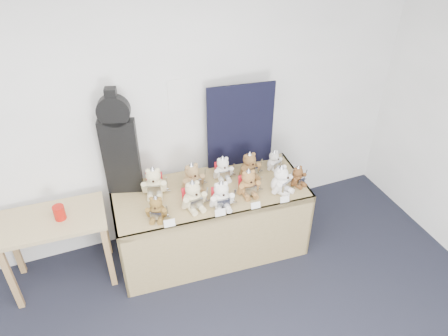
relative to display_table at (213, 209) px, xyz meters
name	(u,v)px	position (x,y,z in m)	size (l,w,h in m)	color
room_shell	(180,95)	(-0.10, 0.53, 0.91)	(6.00, 6.00, 6.00)	white
display_table	(213,209)	(0.00, 0.00, 0.00)	(1.79, 0.84, 0.72)	olive
side_table	(54,230)	(-1.35, 0.20, 0.03)	(0.90, 0.53, 0.73)	#998452
guitar_case	(119,144)	(-0.69, 0.36, 0.64)	(0.31, 0.17, 1.00)	black
navy_board	(240,126)	(0.42, 0.37, 0.57)	(0.63, 0.02, 0.84)	black
red_cup	(59,213)	(-1.27, 0.18, 0.22)	(0.09, 0.09, 0.13)	#A8130B
teddy_front_far_left	(157,209)	(-0.52, -0.11, 0.25)	(0.20, 0.19, 0.25)	brown
teddy_front_left	(193,196)	(-0.20, -0.09, 0.28)	(0.25, 0.22, 0.30)	beige
teddy_front_centre	(221,196)	(0.02, -0.16, 0.27)	(0.24, 0.20, 0.29)	silver
teddy_front_right	(248,183)	(0.31, -0.09, 0.27)	(0.23, 0.19, 0.28)	olive
teddy_front_far_right	(281,180)	(0.59, -0.16, 0.27)	(0.25, 0.24, 0.30)	white
teddy_front_end	(298,177)	(0.78, -0.13, 0.24)	(0.18, 0.17, 0.22)	brown
teddy_back_left	(154,182)	(-0.46, 0.21, 0.28)	(0.25, 0.23, 0.31)	beige
teddy_back_centre_left	(192,178)	(-0.13, 0.16, 0.27)	(0.25, 0.21, 0.30)	#9B7A4D
teddy_back_centre_right	(223,169)	(0.18, 0.21, 0.26)	(0.21, 0.18, 0.26)	white
teddy_back_right	(250,166)	(0.42, 0.15, 0.27)	(0.23, 0.19, 0.28)	brown
teddy_back_end	(274,161)	(0.69, 0.17, 0.24)	(0.18, 0.17, 0.22)	silver
entry_card_a	(170,223)	(-0.46, -0.24, 0.19)	(0.09, 0.00, 0.07)	white
entry_card_b	(220,213)	(-0.03, -0.27, 0.19)	(0.09, 0.00, 0.07)	white
entry_card_c	(256,205)	(0.28, -0.29, 0.19)	(0.08, 0.00, 0.06)	white
entry_card_d	(285,199)	(0.55, -0.31, 0.19)	(0.08, 0.00, 0.06)	white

